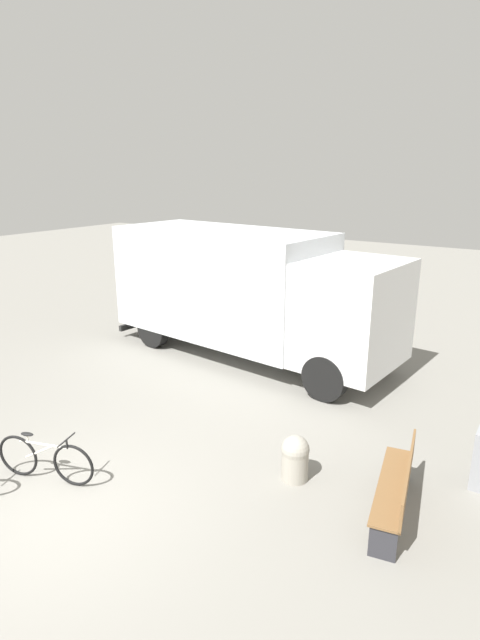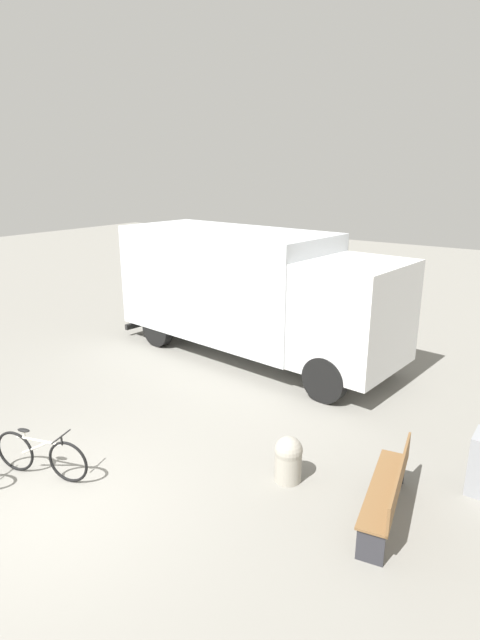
% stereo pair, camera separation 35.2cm
% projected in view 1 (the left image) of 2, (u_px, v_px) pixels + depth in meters
% --- Properties ---
extents(ground_plane, '(60.00, 60.00, 0.00)m').
position_uv_depth(ground_plane, '(57.00, 517.00, 6.96)').
color(ground_plane, gray).
extents(delivery_truck, '(7.85, 3.24, 3.21)m').
position_uv_depth(delivery_truck, '(247.00, 289.00, 12.63)').
color(delivery_truck, silver).
rests_on(delivery_truck, ground).
extents(park_bench, '(0.75, 2.00, 0.86)m').
position_uv_depth(park_bench, '(399.00, 484.00, 6.87)').
color(park_bench, brown).
rests_on(park_bench, ground).
extents(bicycle_middle, '(1.62, 0.61, 0.78)m').
position_uv_depth(bicycle_middle, '(45.00, 459.00, 7.69)').
color(bicycle_middle, black).
rests_on(bicycle_middle, ground).
extents(bollard_near_bench, '(0.44, 0.44, 0.74)m').
position_uv_depth(bollard_near_bench, '(295.00, 457.00, 7.72)').
color(bollard_near_bench, '#9E998C').
rests_on(bollard_near_bench, ground).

